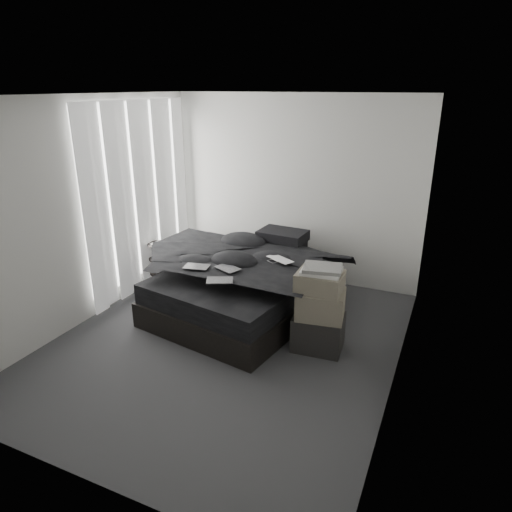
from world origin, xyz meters
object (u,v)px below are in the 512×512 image
at_px(laptop, 277,254).
at_px(bed, 246,298).
at_px(box_lower, 318,332).
at_px(side_stand, 161,265).

bearing_deg(laptop, bed, -154.50).
distance_m(laptop, box_lower, 1.05).
bearing_deg(side_stand, bed, -7.99).
distance_m(bed, laptop, 0.78).
distance_m(laptop, side_stand, 1.91).
xyz_separation_m(bed, laptop, (0.41, -0.02, 0.66)).
bearing_deg(bed, box_lower, -14.82).
bearing_deg(bed, side_stand, -178.19).
distance_m(bed, box_lower, 1.21).
relative_size(laptop, box_lower, 0.69).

